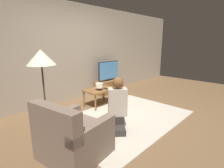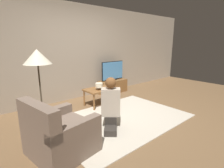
{
  "view_description": "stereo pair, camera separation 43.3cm",
  "coord_description": "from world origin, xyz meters",
  "px_view_note": "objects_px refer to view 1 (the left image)",
  "views": [
    {
      "loc": [
        -2.68,
        -2.17,
        1.58
      ],
      "look_at": [
        0.38,
        0.73,
        0.57
      ],
      "focal_mm": 28.0,
      "sensor_mm": 36.0,
      "label": 1
    },
    {
      "loc": [
        -2.37,
        -2.47,
        1.58
      ],
      "look_at": [
        0.38,
        0.73,
        0.57
      ],
      "focal_mm": 28.0,
      "sensor_mm": 36.0,
      "label": 2
    }
  ],
  "objects_px": {
    "floor_lamp": "(41,61)",
    "armchair": "(73,138)",
    "table_lamp": "(99,86)",
    "tv": "(109,71)",
    "person_kneeling": "(118,103)",
    "coffee_table": "(100,91)"
  },
  "relations": [
    {
      "from": "floor_lamp",
      "to": "armchair",
      "type": "height_order",
      "value": "floor_lamp"
    },
    {
      "from": "table_lamp",
      "to": "tv",
      "type": "bearing_deg",
      "value": 34.26
    },
    {
      "from": "table_lamp",
      "to": "armchair",
      "type": "bearing_deg",
      "value": -143.17
    },
    {
      "from": "person_kneeling",
      "to": "tv",
      "type": "bearing_deg",
      "value": -89.95
    },
    {
      "from": "tv",
      "to": "table_lamp",
      "type": "distance_m",
      "value": 1.31
    },
    {
      "from": "floor_lamp",
      "to": "coffee_table",
      "type": "bearing_deg",
      "value": 7.4
    },
    {
      "from": "tv",
      "to": "person_kneeling",
      "type": "distance_m",
      "value": 2.42
    },
    {
      "from": "floor_lamp",
      "to": "table_lamp",
      "type": "relative_size",
      "value": 8.13
    },
    {
      "from": "floor_lamp",
      "to": "armchair",
      "type": "bearing_deg",
      "value": -97.01
    },
    {
      "from": "person_kneeling",
      "to": "armchair",
      "type": "bearing_deg",
      "value": 47.34
    },
    {
      "from": "coffee_table",
      "to": "person_kneeling",
      "type": "height_order",
      "value": "person_kneeling"
    },
    {
      "from": "coffee_table",
      "to": "floor_lamp",
      "type": "height_order",
      "value": "floor_lamp"
    },
    {
      "from": "coffee_table",
      "to": "table_lamp",
      "type": "bearing_deg",
      "value": -139.83
    },
    {
      "from": "tv",
      "to": "person_kneeling",
      "type": "xyz_separation_m",
      "value": [
        -1.6,
        -1.81,
        -0.21
      ]
    },
    {
      "from": "person_kneeling",
      "to": "table_lamp",
      "type": "xyz_separation_m",
      "value": [
        0.53,
        1.07,
        0.04
      ]
    },
    {
      "from": "tv",
      "to": "table_lamp",
      "type": "height_order",
      "value": "tv"
    },
    {
      "from": "tv",
      "to": "floor_lamp",
      "type": "height_order",
      "value": "floor_lamp"
    },
    {
      "from": "tv",
      "to": "table_lamp",
      "type": "relative_size",
      "value": 4.61
    },
    {
      "from": "coffee_table",
      "to": "floor_lamp",
      "type": "xyz_separation_m",
      "value": [
        -1.52,
        -0.2,
        0.89
      ]
    },
    {
      "from": "armchair",
      "to": "person_kneeling",
      "type": "distance_m",
      "value": 1.07
    },
    {
      "from": "tv",
      "to": "floor_lamp",
      "type": "bearing_deg",
      "value": -161.07
    },
    {
      "from": "floor_lamp",
      "to": "table_lamp",
      "type": "distance_m",
      "value": 1.63
    }
  ]
}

